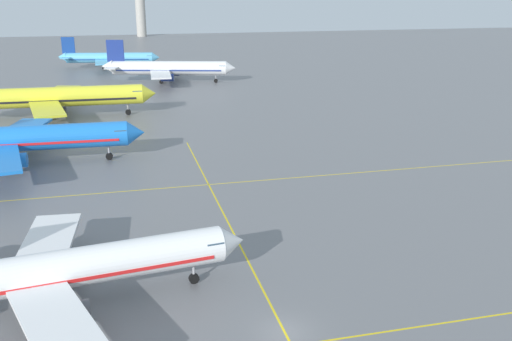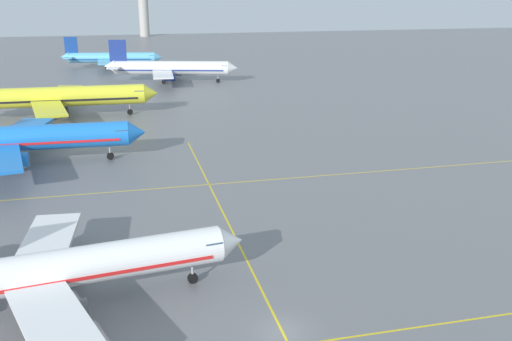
{
  "view_description": "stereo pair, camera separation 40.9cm",
  "coord_description": "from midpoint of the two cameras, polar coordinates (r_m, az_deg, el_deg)",
  "views": [
    {
      "loc": [
        -11.62,
        -37.56,
        25.91
      ],
      "look_at": [
        4.14,
        25.91,
        4.93
      ],
      "focal_mm": 40.37,
      "sensor_mm": 36.0,
      "label": 1
    },
    {
      "loc": [
        -11.22,
        -37.66,
        25.91
      ],
      "look_at": [
        4.14,
        25.91,
        4.93
      ],
      "focal_mm": 40.37,
      "sensor_mm": 36.0,
      "label": 2
    }
  ],
  "objects": [
    {
      "name": "airliner_third_row",
      "position": [
        125.4,
        -19.04,
        6.9
      ],
      "size": [
        40.39,
        34.88,
        12.57
      ],
      "color": "yellow",
      "rests_on": "ground"
    },
    {
      "name": "ground_plane",
      "position": [
        47.08,
        2.86,
        -15.63
      ],
      "size": [
        600.0,
        600.0,
        0.0
      ],
      "primitive_type": "plane",
      "color": "slate"
    },
    {
      "name": "airliner_front_gate",
      "position": [
        51.08,
        -19.06,
        -9.33
      ],
      "size": [
        32.67,
        27.95,
        10.16
      ],
      "color": "white",
      "rests_on": "ground"
    },
    {
      "name": "airliner_far_right_stand",
      "position": [
        198.24,
        -14.12,
        10.78
      ],
      "size": [
        32.95,
        28.02,
        10.29
      ],
      "color": "#5BB7E5",
      "rests_on": "ground"
    },
    {
      "name": "airliner_second_row",
      "position": [
        93.64,
        -22.62,
        2.91
      ],
      "size": [
        38.16,
        32.96,
        11.88
      ],
      "color": "blue",
      "rests_on": "ground"
    },
    {
      "name": "airliner_far_left_stand",
      "position": [
        165.65,
        -8.46,
        10.01
      ],
      "size": [
        37.33,
        31.81,
        11.77
      ],
      "color": "white",
      "rests_on": "ground"
    },
    {
      "name": "taxiway_markings",
      "position": [
        61.61,
        -1.65,
        -7.08
      ],
      "size": [
        145.38,
        84.11,
        0.01
      ],
      "color": "yellow",
      "rests_on": "ground"
    }
  ]
}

